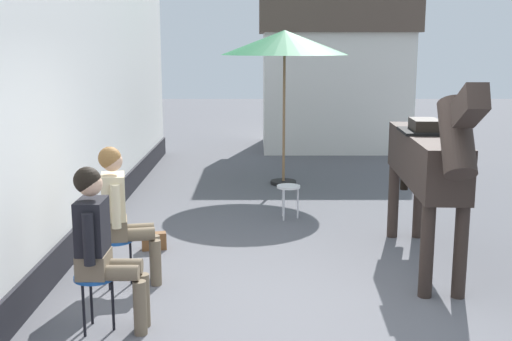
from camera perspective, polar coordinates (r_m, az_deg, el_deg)
ground_plane at (r=8.72m, az=2.68°, el=-4.50°), size 40.00×40.00×0.00m
pub_facade_wall at (r=7.27m, az=-17.22°, el=4.24°), size 0.34×14.00×3.40m
distant_cottage at (r=14.93m, az=7.13°, el=8.92°), size 3.40×2.60×3.50m
seated_visitor_near at (r=5.40m, az=-13.41°, el=-6.08°), size 0.61×0.49×1.39m
seated_visitor_far at (r=6.39m, az=-11.69°, el=-3.33°), size 0.61×0.48×1.39m
saddled_horse_center at (r=6.92m, az=15.23°, el=0.84°), size 0.55×3.00×2.06m
cafe_parasol at (r=10.75m, az=2.76°, el=11.18°), size 2.10×2.10×2.58m
spare_stool_white at (r=8.77m, az=3.10°, el=-1.73°), size 0.32×0.32×0.46m
satchel_bag at (r=7.60m, az=-8.83°, el=-6.20°), size 0.30×0.18×0.20m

